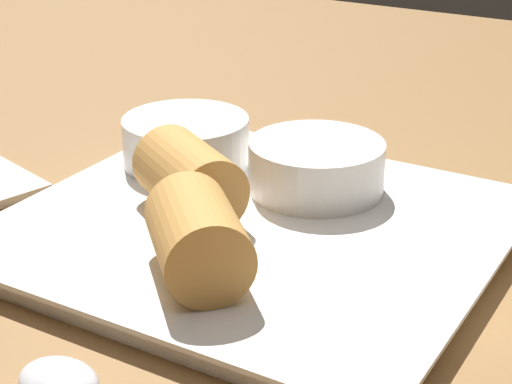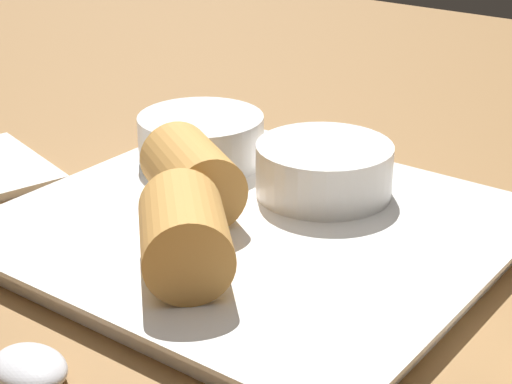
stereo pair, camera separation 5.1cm
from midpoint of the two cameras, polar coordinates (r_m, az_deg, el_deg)
The scene contains 6 objects.
table_surface at distance 53.33cm, azimuth -5.10°, elevation -4.41°, with size 180.00×140.00×2.00cm.
serving_plate at distance 52.46cm, azimuth -2.78°, elevation -2.68°, with size 28.78×26.78×1.50cm.
roll_front_left at distance 52.51cm, azimuth -7.71°, elevation 0.87°, with size 8.47×7.69×4.72cm.
roll_front_right at distance 45.58cm, azimuth -7.21°, elevation -2.86°, with size 8.32×8.31×4.72cm.
dipping_bowl_near at distance 55.48cm, azimuth 1.43°, elevation 1.80°, with size 8.87×8.87×3.36cm.
dipping_bowl_far at distance 60.27cm, azimuth -7.12°, elevation 3.48°, with size 8.87×8.87×3.36cm.
Camera 1 is at (25.58, -39.25, 26.39)cm, focal length 60.00 mm.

